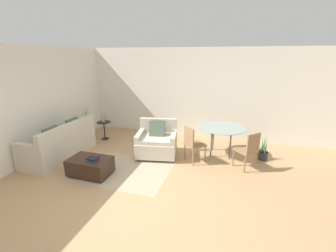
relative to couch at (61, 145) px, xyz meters
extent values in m
plane|color=tan|center=(2.36, -0.95, -0.32)|extent=(20.00, 20.00, 0.00)
cube|color=white|center=(2.36, 2.62, 1.05)|extent=(12.00, 0.06, 2.75)
cube|color=white|center=(-0.53, 0.55, 1.05)|extent=(0.06, 12.00, 2.75)
cube|color=tan|center=(1.78, -0.19, -0.32)|extent=(2.22, 1.53, 0.00)
cube|color=brown|center=(1.78, -0.65, -0.32)|extent=(2.17, 0.05, 0.00)
cube|color=brown|center=(1.78, -0.35, -0.32)|extent=(2.17, 0.05, 0.00)
cube|color=brown|center=(1.78, -0.04, -0.32)|extent=(2.17, 0.05, 0.00)
cube|color=brown|center=(1.78, 0.27, -0.32)|extent=(2.17, 0.05, 0.00)
cube|color=beige|center=(-0.05, 0.00, -0.10)|extent=(0.82, 1.91, 0.43)
cube|color=beige|center=(0.29, 0.00, 0.36)|extent=(0.14, 1.91, 0.49)
cube|color=beige|center=(-0.05, 0.89, 0.24)|extent=(0.76, 0.12, 0.26)
cube|color=beige|center=(-0.05, -0.90, 0.24)|extent=(0.76, 0.12, 0.26)
cube|color=#4C5B4C|center=(0.03, 0.43, 0.39)|extent=(0.19, 0.40, 0.41)
cube|color=#4C5B4C|center=(0.03, -0.34, 0.39)|extent=(0.19, 0.40, 0.41)
cube|color=beige|center=(2.32, 0.78, -0.07)|extent=(1.14, 1.02, 0.38)
cube|color=beige|center=(2.32, 0.74, 0.16)|extent=(0.88, 0.86, 0.10)
cube|color=beige|center=(2.25, 1.13, 0.35)|extent=(1.00, 0.31, 0.48)
cube|color=beige|center=(1.89, 0.69, 0.21)|extent=(0.27, 0.79, 0.20)
cube|color=beige|center=(2.74, 0.86, 0.21)|extent=(0.27, 0.79, 0.20)
cylinder|color=brown|center=(1.97, 0.36, -0.29)|extent=(0.05, 0.05, 0.06)
cylinder|color=brown|center=(2.79, 0.52, -0.29)|extent=(0.05, 0.05, 0.06)
cylinder|color=brown|center=(1.84, 1.03, -0.29)|extent=(0.05, 0.05, 0.06)
cylinder|color=brown|center=(2.66, 1.19, -0.29)|extent=(0.05, 0.05, 0.06)
cube|color=#4C5B4C|center=(2.30, 0.88, 0.39)|extent=(0.43, 0.29, 0.41)
cube|color=#382319|center=(1.25, -0.56, -0.11)|extent=(0.89, 0.57, 0.35)
cylinder|color=black|center=(0.85, -0.80, -0.30)|extent=(0.04, 0.04, 0.04)
cylinder|color=black|center=(1.64, -0.80, -0.30)|extent=(0.04, 0.04, 0.04)
cylinder|color=black|center=(0.85, -0.32, -0.30)|extent=(0.04, 0.04, 0.04)
cylinder|color=black|center=(1.64, -0.32, -0.30)|extent=(0.04, 0.04, 0.04)
cube|color=#2D478C|center=(1.36, -0.62, 0.07)|extent=(0.25, 0.21, 0.02)
cube|color=#2D478C|center=(1.36, -0.62, 0.09)|extent=(0.21, 0.16, 0.02)
cube|color=black|center=(1.37, -0.62, 0.12)|extent=(0.23, 0.18, 0.03)
cube|color=#333338|center=(1.18, -0.47, 0.07)|extent=(0.08, 0.16, 0.01)
cylinder|color=maroon|center=(-0.21, 1.36, -0.19)|extent=(0.34, 0.34, 0.25)
cylinder|color=black|center=(-0.21, 1.36, -0.08)|extent=(0.31, 0.31, 0.02)
cone|color=#387A42|center=(-0.17, 1.36, 0.33)|extent=(0.05, 0.15, 0.80)
cone|color=#387A42|center=(-0.17, 1.43, 0.31)|extent=(0.09, 0.07, 0.76)
cone|color=#387A42|center=(-0.24, 1.43, 0.33)|extent=(0.13, 0.08, 0.81)
cone|color=#387A42|center=(-0.28, 1.37, 0.25)|extent=(0.05, 0.13, 0.65)
cone|color=#387A42|center=(-0.25, 1.29, 0.29)|extent=(0.13, 0.09, 0.73)
cone|color=#387A42|center=(-0.19, 1.34, 0.25)|extent=(0.06, 0.06, 0.64)
cylinder|color=black|center=(0.34, 1.45, 0.23)|extent=(0.42, 0.42, 0.02)
cylinder|color=black|center=(0.34, 1.45, -0.04)|extent=(0.04, 0.04, 0.52)
cylinder|color=black|center=(0.34, 1.45, -0.31)|extent=(0.23, 0.23, 0.02)
cube|color=#8C6647|center=(0.34, 1.45, 0.33)|extent=(0.13, 0.05, 0.19)
cube|color=#B2A893|center=(0.34, 1.45, 0.33)|extent=(0.10, 0.04, 0.16)
cube|color=#8C6647|center=(0.34, 1.48, 0.29)|extent=(0.02, 0.04, 0.09)
cylinder|color=#8C9E99|center=(3.91, 1.36, 0.44)|extent=(1.19, 1.19, 0.01)
cylinder|color=#59595B|center=(3.67, 1.13, 0.05)|extent=(0.04, 0.04, 0.75)
cylinder|color=#59595B|center=(4.14, 1.13, 0.05)|extent=(0.04, 0.04, 0.75)
cylinder|color=#59595B|center=(3.67, 1.59, 0.05)|extent=(0.04, 0.04, 0.75)
cylinder|color=#59595B|center=(4.14, 1.59, 0.05)|extent=(0.04, 0.04, 0.75)
cube|color=#93704C|center=(3.32, 0.77, 0.11)|extent=(0.59, 0.59, 0.03)
cube|color=#93704C|center=(3.19, 0.64, 0.35)|extent=(0.29, 0.29, 0.45)
cylinder|color=#93704C|center=(3.57, 0.77, -0.11)|extent=(0.03, 0.03, 0.42)
cylinder|color=#93704C|center=(3.32, 1.03, -0.11)|extent=(0.03, 0.03, 0.42)
cylinder|color=#93704C|center=(3.32, 0.52, -0.11)|extent=(0.03, 0.03, 0.42)
cylinder|color=#93704C|center=(3.07, 0.77, -0.11)|extent=(0.03, 0.03, 0.42)
cube|color=#93704C|center=(4.49, 0.77, 0.11)|extent=(0.59, 0.59, 0.03)
cube|color=#93704C|center=(4.63, 0.64, 0.35)|extent=(0.29, 0.29, 0.45)
cylinder|color=#93704C|center=(4.49, 1.03, -0.11)|extent=(0.03, 0.03, 0.42)
cylinder|color=#93704C|center=(4.24, 0.77, -0.11)|extent=(0.03, 0.03, 0.42)
cylinder|color=#93704C|center=(4.75, 0.77, -0.11)|extent=(0.03, 0.03, 0.42)
cylinder|color=#93704C|center=(4.49, 0.52, -0.11)|extent=(0.03, 0.03, 0.42)
cylinder|color=#333338|center=(4.95, 1.37, -0.22)|extent=(0.24, 0.24, 0.20)
cylinder|color=black|center=(4.95, 1.37, -0.13)|extent=(0.22, 0.22, 0.02)
cone|color=#387A42|center=(5.00, 1.37, 0.07)|extent=(0.04, 0.09, 0.39)
cone|color=#387A42|center=(4.95, 1.40, 0.09)|extent=(0.11, 0.05, 0.43)
cone|color=#387A42|center=(4.90, 1.36, 0.07)|extent=(0.04, 0.10, 0.38)
cone|color=#387A42|center=(4.95, 1.32, 0.08)|extent=(0.10, 0.05, 0.40)
camera|label=1|loc=(4.17, -4.29, 2.22)|focal=24.00mm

